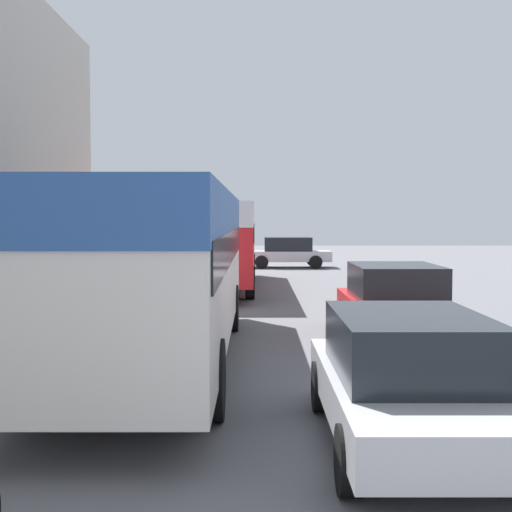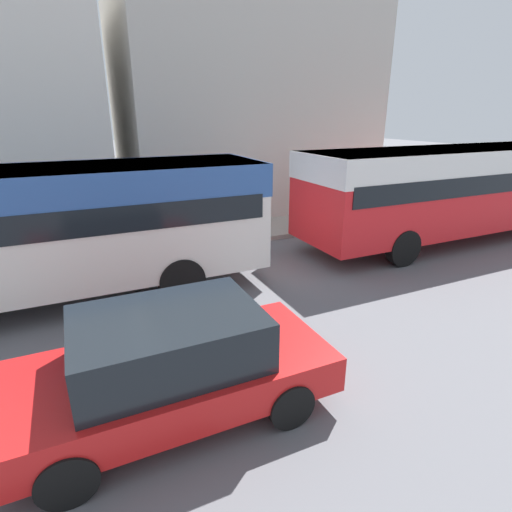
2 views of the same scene
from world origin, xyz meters
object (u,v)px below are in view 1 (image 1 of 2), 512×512
Objects in this scene: car_far_curb at (291,252)px; bus_following at (220,233)px; car_crossing at (412,377)px; pedestrian_near_curb at (135,251)px; car_distant at (398,301)px; bus_lead at (159,252)px.

bus_following is at bearing -16.32° from car_far_curb.
car_far_curb reaches higher than car_crossing.
pedestrian_near_curb reaches higher than car_crossing.
car_crossing is 1.03× the size of car_distant.
bus_lead is 12.81m from bus_following.
bus_lead is at bearing -8.05° from car_far_curb.
bus_lead is 2.51× the size of car_crossing.
car_crossing is 1.06× the size of car_far_curb.
bus_following reaches higher than car_distant.
car_crossing is (3.31, -4.36, -1.13)m from bus_lead.
car_distant is at bearing 3.52° from car_far_curb.
car_crossing is 2.57× the size of pedestrian_near_curb.
bus_following reaches higher than car_far_curb.
car_far_curb is (-0.08, 27.16, 0.02)m from car_crossing.
bus_following is 10.47m from car_far_curb.
pedestrian_near_curb is at bearing 125.34° from bus_following.
car_distant is (4.18, -10.41, -1.12)m from bus_following.
pedestrian_near_curb is (-8.09, 15.92, 0.23)m from car_distant.
car_far_curb is at bearing 90.17° from car_crossing.
bus_following is 2.63× the size of car_distant.
bus_lead reaches higher than car_crossing.
bus_lead is 2.66× the size of car_far_curb.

